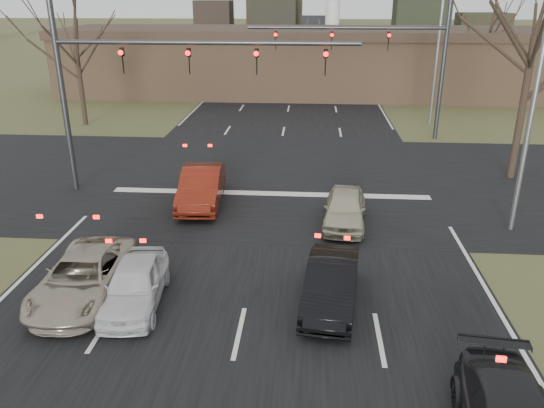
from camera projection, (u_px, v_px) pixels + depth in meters
The scene contains 14 objects.
road_main at pixel (299, 62), 66.16m from camera, with size 14.00×300.00×0.02m, color black.
road_cross at pixel (273, 179), 24.47m from camera, with size 200.00×14.00×0.02m, color black.
building at pixel (316, 61), 44.66m from camera, with size 42.40×10.40×5.30m.
mast_arm_near at pixel (139, 72), 21.10m from camera, with size 12.12×0.24×8.00m.
mast_arm_far at pixel (394, 50), 29.61m from camera, with size 11.12×0.24×8.00m.
streetlight_right_near at pixel (533, 73), 17.17m from camera, with size 2.34×0.25×10.00m.
streetlight_right_far at pixel (436, 35), 32.89m from camera, with size 2.34×0.25×10.00m.
tree_left_far at pixel (70, 5), 31.90m from camera, with size 5.70×5.70×9.50m.
tree_right_far at pixel (493, 8), 39.41m from camera, with size 5.40×5.40×9.00m.
car_silver_suv at pixel (84, 277), 14.77m from camera, with size 2.08×4.52×1.25m, color #AA9E89.
car_white_sedan at pixel (135, 284), 14.41m from camera, with size 1.47×3.65×1.24m, color silver.
car_black_hatch at pixel (331, 284), 14.40m from camera, with size 1.34×3.85×1.27m, color black.
car_red_ahead at pixel (202, 187), 21.32m from camera, with size 1.56×4.47×1.47m, color maroon.
car_silver_ahead at pixel (345, 208), 19.45m from camera, with size 1.49×3.70×1.26m, color beige.
Camera 1 is at (1.65, -8.11, 7.98)m, focal length 35.00 mm.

